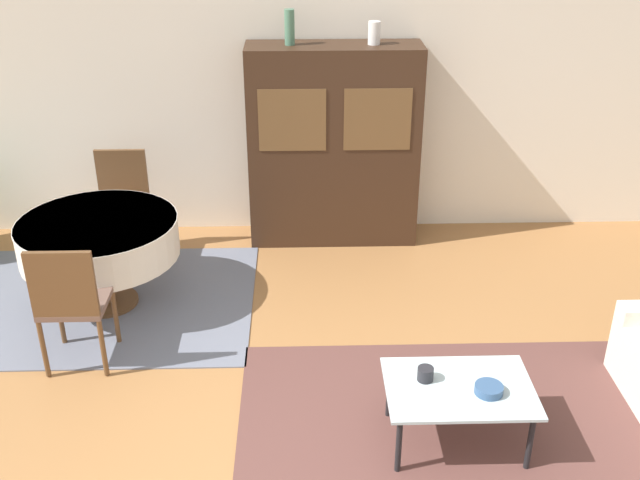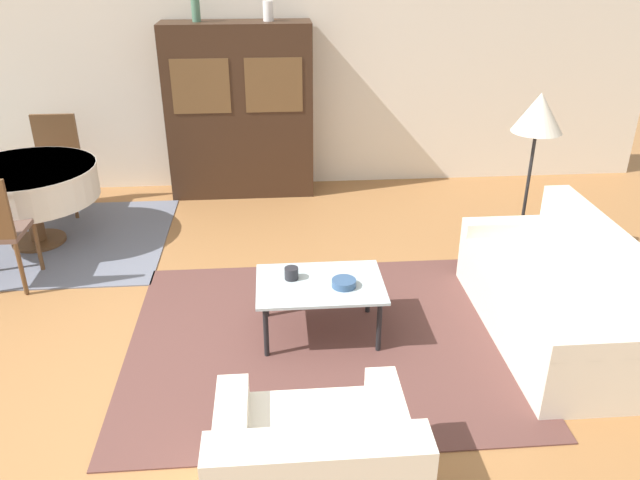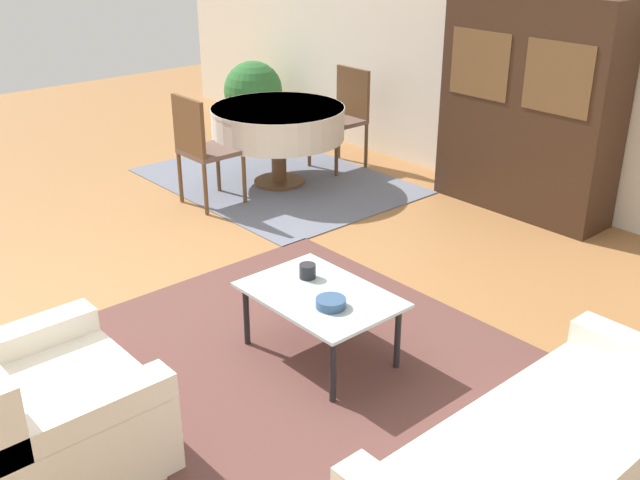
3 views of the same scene
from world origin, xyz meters
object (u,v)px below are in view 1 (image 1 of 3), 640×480
(dining_table, at_px, (99,239))
(dining_chair_far, at_px, (122,200))
(vase_tall, at_px, (289,27))
(vase_short, at_px, (374,33))
(coffee_table, at_px, (459,392))
(dining_chair_near, at_px, (71,299))
(display_cabinet, at_px, (333,146))
(cup, at_px, (425,374))
(bowl, at_px, (489,389))

(dining_table, xyz_separation_m, dining_chair_far, (0.00, 0.84, -0.04))
(vase_tall, height_order, vase_short, vase_tall)
(coffee_table, distance_m, dining_chair_near, 2.65)
(display_cabinet, height_order, vase_tall, vase_tall)
(coffee_table, distance_m, cup, 0.22)
(display_cabinet, xyz_separation_m, cup, (0.43, -2.79, -0.45))
(dining_table, relative_size, dining_chair_far, 1.27)
(coffee_table, height_order, dining_chair_far, dining_chair_far)
(display_cabinet, bearing_deg, bowl, -74.94)
(coffee_table, bearing_deg, display_cabinet, 102.36)
(coffee_table, bearing_deg, dining_chair_near, 161.33)
(coffee_table, relative_size, dining_table, 0.72)
(bowl, xyz_separation_m, vase_tall, (-1.17, 2.92, 1.52))
(coffee_table, bearing_deg, dining_table, 146.06)
(dining_table, xyz_separation_m, cup, (2.31, -1.61, -0.13))
(bowl, bearing_deg, display_cabinet, 105.06)
(cup, relative_size, bowl, 0.58)
(vase_tall, bearing_deg, cup, -73.72)
(bowl, bearing_deg, vase_short, 98.75)
(display_cabinet, distance_m, vase_tall, 1.12)
(display_cabinet, distance_m, dining_chair_far, 1.94)
(coffee_table, bearing_deg, dining_chair_far, 134.78)
(vase_tall, bearing_deg, dining_chair_far, -167.17)
(coffee_table, xyz_separation_m, vase_short, (-0.29, 2.86, 1.54))
(coffee_table, relative_size, dining_chair_far, 0.91)
(dining_table, relative_size, cup, 12.62)
(dining_chair_far, height_order, vase_tall, vase_tall)
(dining_table, distance_m, dining_chair_near, 0.84)
(coffee_table, distance_m, vase_short, 3.26)
(coffee_table, xyz_separation_m, dining_chair_far, (-2.50, 2.52, 0.18))
(cup, xyz_separation_m, vase_short, (-0.10, 2.79, 1.46))
(vase_tall, bearing_deg, coffee_table, -70.57)
(bowl, distance_m, vase_short, 3.31)
(coffee_table, bearing_deg, cup, 159.32)
(display_cabinet, xyz_separation_m, dining_table, (-1.88, -1.18, -0.32))
(dining_chair_far, distance_m, cup, 3.37)
(dining_table, xyz_separation_m, vase_tall, (1.49, 1.18, 1.38))
(dining_table, distance_m, cup, 2.82)
(coffee_table, distance_m, dining_table, 3.03)
(cup, height_order, bowl, cup)
(display_cabinet, bearing_deg, dining_chair_near, -132.94)
(display_cabinet, relative_size, dining_chair_far, 1.88)
(display_cabinet, bearing_deg, cup, -81.19)
(display_cabinet, relative_size, dining_table, 1.48)
(vase_short, bearing_deg, dining_chair_far, -171.26)
(dining_chair_near, xyz_separation_m, cup, (2.31, -0.77, -0.10))
(display_cabinet, bearing_deg, dining_chair_far, -169.75)
(coffee_table, relative_size, bowl, 5.26)
(dining_table, relative_size, dining_chair_near, 1.27)
(vase_tall, bearing_deg, display_cabinet, -0.14)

